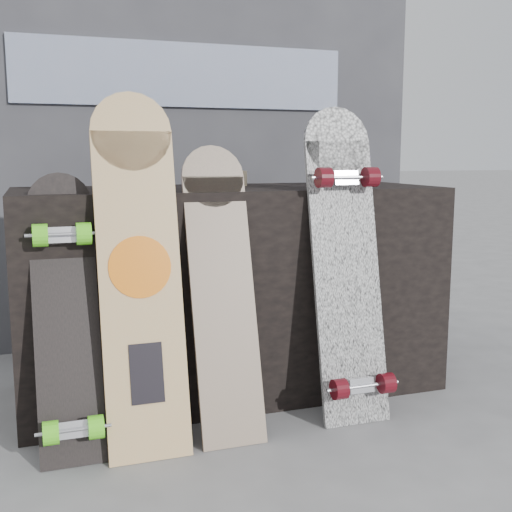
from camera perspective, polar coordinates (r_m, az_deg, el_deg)
name	(u,v)px	position (r m, az deg, el deg)	size (l,w,h in m)	color
ground	(275,439)	(2.19, 1.72, -15.91)	(60.00, 60.00, 0.00)	slate
vendor_table	(231,290)	(2.52, -2.24, -3.01)	(1.60, 0.60, 0.80)	black
booth	(181,118)	(3.29, -6.66, 12.05)	(2.40, 0.22, 2.20)	#38373D
merch_box_purple	(143,174)	(2.54, -9.98, 7.20)	(0.18, 0.12, 0.10)	#4E3C7B
merch_box_small	(346,171)	(2.62, 8.00, 7.52)	(0.14, 0.14, 0.12)	#4E3C7B
merch_box_flat	(217,178)	(2.58, -3.50, 6.90)	(0.22, 0.10, 0.06)	#D1B78C
longboard_geisha	(139,262)	(2.03, -10.34, -0.52)	(0.26, 0.28, 1.12)	#C5B484
longboard_celtic	(222,283)	(2.11, -3.06, -2.37)	(0.21, 0.29, 0.96)	beige
longboard_cascadia	(347,258)	(2.26, 8.07, -0.21)	(0.25, 0.31, 1.09)	white
skateboard_dark	(66,312)	(2.06, -16.52, -4.82)	(0.20, 0.35, 0.87)	black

